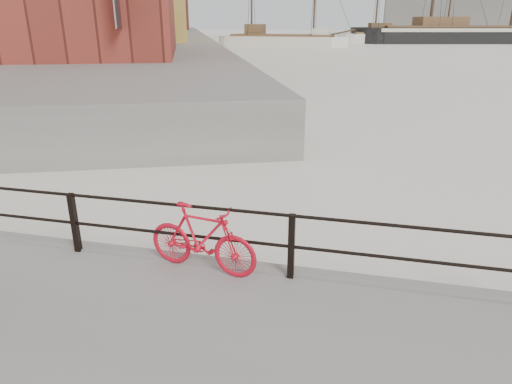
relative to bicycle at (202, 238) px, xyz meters
The scene contains 11 objects.
ground 1.60m from the bicycle, 10.78° to the left, with size 400.00×400.00×0.00m, color white.
far_quay 81.96m from the bicycle, 118.17° to the left, with size 24.00×150.00×1.80m, color gray.
guardrail 1.32m from the bicycle, ahead, with size 28.00×0.10×1.00m, color black, non-canonical shape.
bicycle is the anchor object (origin of this frame).
snow_mounds 4.07m from the bicycle, 21.12° to the right, with size 21.99×3.17×0.32m.
barque_black 95.03m from the bicycle, 73.66° to the left, with size 65.11×21.31×36.48m, color black, non-canonical shape.
schooner_mid 85.85m from the bicycle, 84.00° to the left, with size 28.04×11.86×20.25m, color beige, non-canonical shape.
schooner_left 70.05m from the bicycle, 99.50° to the left, with size 21.96×9.98×16.92m, color beige, non-canonical shape.
workboat_near 35.44m from the bicycle, 134.12° to the left, with size 11.05×3.68×7.00m, color black, non-canonical shape.
workboat_far 51.90m from the bicycle, 121.03° to the left, with size 10.96×3.78×7.00m, color black, non-canonical shape.
industrial_west 142.09m from the bicycle, 81.36° to the left, with size 32.00×18.00×18.00m, color gray.
Camera 1 is at (0.87, -5.92, 3.87)m, focal length 32.00 mm.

